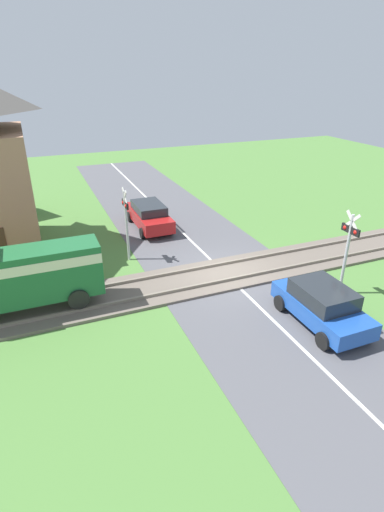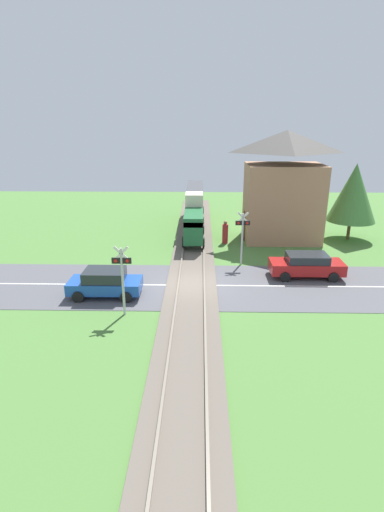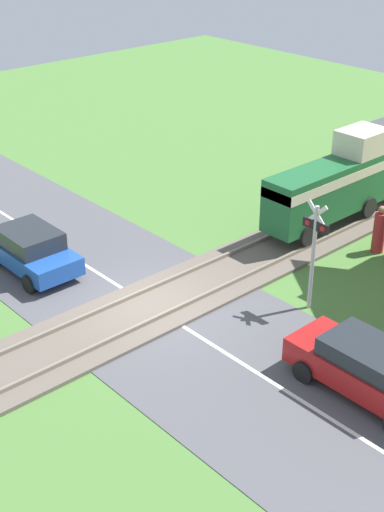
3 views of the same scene
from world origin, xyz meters
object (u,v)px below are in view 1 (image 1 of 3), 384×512
at_px(car_far_side, 149,215).
at_px(crossing_signal_west_approach, 348,243).
at_px(car_near_crossing, 322,304).
at_px(pedestrian_by_station, 23,268).
at_px(crossing_signal_east_approach, 126,216).

distance_m(car_far_side, crossing_signal_west_approach, 11.09).
relative_size(car_near_crossing, car_far_side, 0.89).
bearing_deg(crossing_signal_west_approach, pedestrian_by_station, 64.93).
xyz_separation_m(crossing_signal_west_approach, crossing_signal_east_approach, (6.22, 7.05, 0.00)).
height_order(car_near_crossing, car_far_side, car_near_crossing).
bearing_deg(car_near_crossing, crossing_signal_east_approach, 33.20).
height_order(car_far_side, pedestrian_by_station, pedestrian_by_station).
height_order(car_near_crossing, pedestrian_by_station, pedestrian_by_station).
relative_size(crossing_signal_west_approach, crossing_signal_east_approach, 1.00).
xyz_separation_m(car_far_side, crossing_signal_west_approach, (-9.82, -4.97, 1.43)).
bearing_deg(car_far_side, crossing_signal_east_approach, 149.89).
distance_m(car_near_crossing, pedestrian_by_station, 11.72).
bearing_deg(crossing_signal_east_approach, car_far_side, -30.11).
height_order(car_near_crossing, crossing_signal_west_approach, crossing_signal_west_approach).
relative_size(car_far_side, crossing_signal_east_approach, 1.23).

